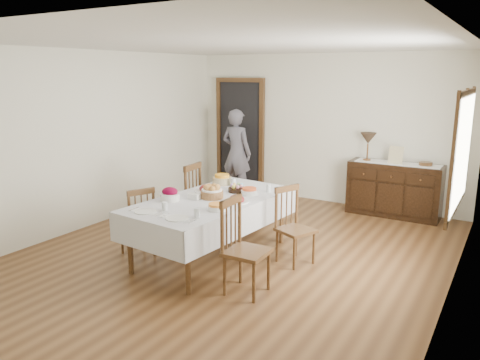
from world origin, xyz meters
The scene contains 26 objects.
ground centered at (0.00, 0.00, 0.00)m, with size 6.00×6.00×0.00m, color brown.
room_shell centered at (-0.15, 0.42, 1.64)m, with size 5.02×6.02×2.65m.
dining_table centered at (-0.19, -0.25, 0.67)m, with size 1.32×2.31×0.76m.
chair_left_near centered at (-1.01, -0.69, 0.45)m, with size 0.49×0.49×0.90m.
chair_left_far centered at (-1.01, 0.27, 0.53)m, with size 0.46×0.46×1.04m.
chair_right_near centered at (0.61, -0.88, 0.51)m, with size 0.43×0.43×1.01m.
chair_right_far centered at (0.73, 0.13, 0.47)m, with size 0.51×0.51×0.93m.
sideboard centered at (1.33, 2.72, 0.43)m, with size 1.44×0.53×0.86m.
person centered at (-1.51, 2.49, 0.87)m, with size 0.54×0.35×1.74m, color slate.
bread_basket centered at (-0.21, -0.23, 0.84)m, with size 0.28×0.28×0.17m.
egg_basket centered at (-0.10, 0.19, 0.80)m, with size 0.23×0.23×0.11m.
ham_platter_a centered at (-0.45, 0.00, 0.79)m, with size 0.32×0.32×0.11m.
ham_platter_b centered at (0.16, -0.25, 0.79)m, with size 0.28×0.28×0.11m.
beet_bowl centered at (-0.58, -0.58, 0.84)m, with size 0.23×0.23×0.17m.
carrot_bowl centered at (0.11, 0.15, 0.81)m, with size 0.21×0.21×0.09m.
pineapple_bowl centered at (-0.50, 0.45, 0.83)m, with size 0.26×0.26×0.14m.
casserole_dish centered at (0.14, -0.64, 0.80)m, with size 0.21×0.21×0.08m.
butter_dish centered at (-0.36, -0.39, 0.80)m, with size 0.15×0.10×0.07m.
setting_left centered at (-0.46, -1.05, 0.78)m, with size 0.43×0.31×0.10m.
setting_right centered at (0.00, -1.06, 0.78)m, with size 0.43×0.31×0.10m.
glass_far_a centered at (-0.30, 0.42, 0.82)m, with size 0.07×0.07×0.11m.
glass_far_b centered at (0.25, 0.40, 0.81)m, with size 0.06×0.06×0.10m.
runner centered at (1.36, 2.70, 0.87)m, with size 1.30×0.35×0.01m.
table_lamp centered at (0.87, 2.70, 1.22)m, with size 0.26×0.26×0.46m.
picture_frame centered at (1.33, 2.64, 1.00)m, with size 0.22×0.08×0.28m.
deco_bowl centered at (1.77, 2.72, 0.89)m, with size 0.20×0.20×0.06m.
Camera 1 is at (2.95, -4.83, 2.27)m, focal length 35.00 mm.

